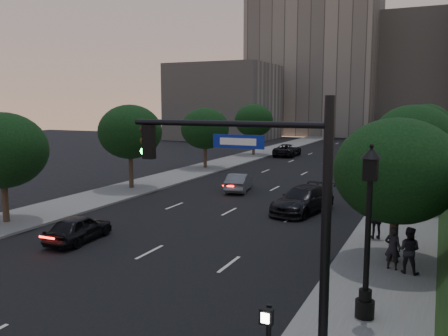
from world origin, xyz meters
The scene contains 26 objects.
ground centered at (0.00, 0.00, 0.00)m, with size 160.00×160.00×0.00m, color black.
road_surface centered at (0.00, 30.00, 0.01)m, with size 16.00×140.00×0.02m, color black.
sidewalk_right centered at (10.25, 30.00, 0.07)m, with size 4.50×140.00×0.15m, color slate.
sidewalk_left centered at (-10.25, 30.00, 0.07)m, with size 4.50×140.00×0.15m, color slate.
office_block_left centered at (-14.00, 92.00, 16.00)m, with size 26.00×20.00×32.00m, color gray.
office_block_mid centered at (6.00, 102.00, 13.00)m, with size 22.00×18.00×26.00m, color #A09C92.
office_block_filler centered at (-26.00, 70.00, 7.00)m, with size 18.00×16.00×14.00m, color #A09C92.
tree_right_a centered at (10.30, 8.00, 4.02)m, with size 5.20×5.20×6.24m.
tree_right_b centered at (10.30, 20.00, 4.52)m, with size 5.20×5.20×6.74m.
tree_right_c centered at (10.30, 33.00, 4.02)m, with size 5.20×5.20×6.24m.
tree_right_d centered at (10.30, 47.00, 4.52)m, with size 5.20×5.20×6.74m.
tree_right_e centered at (10.30, 62.00, 4.02)m, with size 5.20×5.20×6.24m.
tree_left_a centered at (-10.30, 6.00, 4.21)m, with size 5.00×5.00×6.34m.
tree_left_b centered at (-10.30, 18.00, 4.58)m, with size 5.00×5.00×6.71m.
tree_left_c centered at (-10.30, 31.00, 4.21)m, with size 5.00×5.00×6.34m.
tree_left_d centered at (-10.30, 45.00, 4.58)m, with size 5.00×5.00×6.71m.
traffic_signal_mast centered at (8.40, -1.62, 3.67)m, with size 5.68×0.56×7.00m.
street_lamp centered at (10.01, 1.96, 2.63)m, with size 0.64×0.64×5.62m.
sedan_near_left centered at (-4.17, 5.03, 0.68)m, with size 1.60×3.98×1.36m, color black.
sedan_mid_left centered at (-2.20, 20.84, 0.71)m, with size 1.50×4.30×1.42m, color slate.
sedan_far_left centered at (-5.99, 45.95, 0.79)m, with size 2.64×5.72×1.59m, color black.
sedan_near_right centered at (4.26, 15.78, 0.81)m, with size 2.28×5.61×1.63m, color black.
sedan_far_right centered at (4.68, 38.54, 0.80)m, with size 1.88×4.68×1.59m, color #585C5F.
pedestrian_a centered at (10.37, 6.91, 1.03)m, with size 0.64×0.42×1.75m, color black.
pedestrian_b centered at (10.98, 6.71, 1.08)m, with size 0.90×0.70×1.86m, color black.
pedestrian_c centered at (9.25, 11.14, 1.11)m, with size 1.13×0.47×1.92m, color black.
Camera 1 is at (11.87, -12.70, 6.82)m, focal length 38.00 mm.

